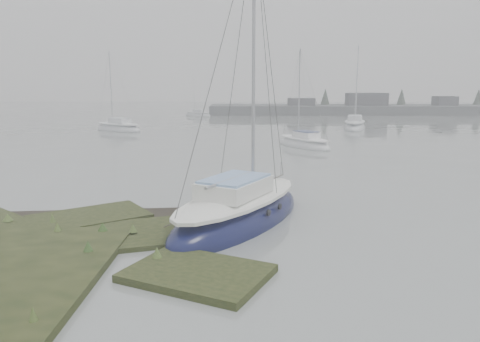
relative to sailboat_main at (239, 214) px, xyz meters
name	(u,v)px	position (x,y,z in m)	size (l,w,h in m)	color
ground	(228,138)	(-1.49, 25.79, -0.35)	(160.00, 160.00, 0.00)	slate
far_shoreline	(409,109)	(25.35, 57.69, 0.50)	(60.00, 8.00, 4.15)	#4C4F51
sailboat_main	(239,214)	(0.00, 0.00, 0.00)	(6.06, 8.18, 11.15)	#0C1033
sailboat_white	(304,144)	(4.66, 19.96, -0.10)	(4.65, 5.83, 8.07)	silver
sailboat_far_a	(118,128)	(-13.05, 31.74, -0.08)	(6.27, 5.09, 8.71)	#B1B4BA
sailboat_far_b	(355,126)	(11.76, 34.24, -0.05)	(3.85, 7.04, 9.46)	silver
sailboat_far_c	(198,115)	(-7.11, 53.07, -0.15)	(4.56, 3.46, 6.24)	silver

